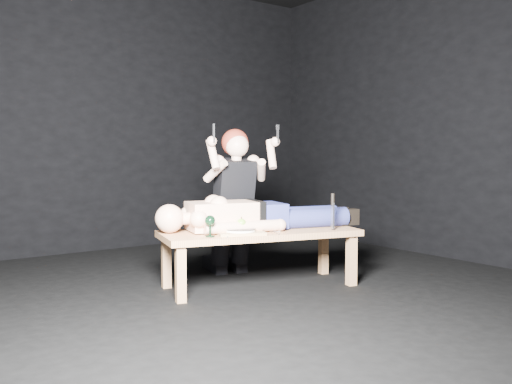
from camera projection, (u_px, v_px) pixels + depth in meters
ground at (245, 295)px, 4.13m from camera, size 5.00×5.00×0.00m
back_wall at (114, 113)px, 6.05m from camera, size 5.00×0.00×5.00m
table at (260, 258)px, 4.37m from camera, size 1.65×0.95×0.45m
lying_man at (261, 211)px, 4.45m from camera, size 1.71×0.89×0.28m
kneeling_woman at (231, 200)px, 4.81m from camera, size 0.83×0.89×1.30m
serving_tray at (240, 233)px, 4.15m from camera, size 0.42×0.36×0.02m
plate at (240, 230)px, 4.15m from camera, size 0.30×0.30×0.02m
apple at (241, 224)px, 4.17m from camera, size 0.08×0.08×0.08m
goblet at (210, 226)px, 4.01m from camera, size 0.09×0.09×0.16m
fork_flat at (227, 235)px, 4.06m from camera, size 0.09×0.15×0.01m
knife_flat at (276, 233)px, 4.21m from camera, size 0.07×0.16×0.01m
spoon_flat at (270, 231)px, 4.29m from camera, size 0.12×0.13×0.01m
carving_knife at (333, 212)px, 4.36m from camera, size 0.05×0.05×0.29m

